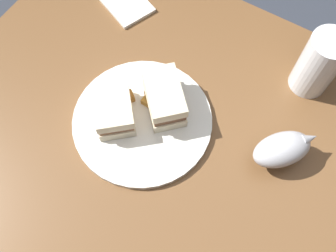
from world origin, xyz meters
name	(u,v)px	position (x,y,z in m)	size (l,w,h in m)	color
ground_plane	(181,216)	(0.00, 0.00, 0.00)	(6.00, 6.00, 0.00)	#333842
dining_table	(186,191)	(0.00, 0.00, 0.38)	(1.09, 0.76, 0.77)	brown
plate	(142,121)	(-0.11, -0.02, 0.77)	(0.28, 0.28, 0.01)	silver
sandwich_half_left	(164,98)	(-0.09, 0.03, 0.81)	(0.13, 0.13, 0.07)	beige
sandwich_half_right	(114,109)	(-0.16, -0.04, 0.81)	(0.12, 0.12, 0.06)	beige
potato_wedge_front	(152,104)	(-0.11, 0.02, 0.78)	(0.04, 0.02, 0.01)	gold
potato_wedge_middle	(157,92)	(-0.12, 0.05, 0.79)	(0.05, 0.02, 0.02)	#AD702D
potato_wedge_back	(124,98)	(-0.17, 0.00, 0.79)	(0.04, 0.02, 0.02)	#AD702D
potato_wedge_left_edge	(104,99)	(-0.20, -0.02, 0.79)	(0.04, 0.02, 0.02)	#AD702D
potato_wedge_right_edge	(163,87)	(-0.11, 0.07, 0.78)	(0.04, 0.02, 0.01)	#AD702D
pint_glass	(317,67)	(0.14, 0.25, 0.83)	(0.08, 0.08, 0.14)	white
gravy_boat	(282,149)	(0.15, 0.06, 0.81)	(0.12, 0.13, 0.07)	#B7B7BC
napkin	(127,5)	(-0.31, 0.22, 0.77)	(0.11, 0.09, 0.01)	silver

